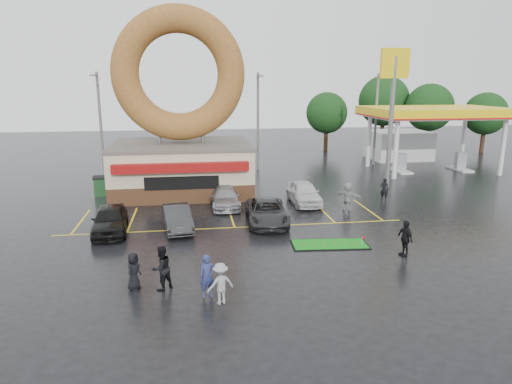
{
  "coord_description": "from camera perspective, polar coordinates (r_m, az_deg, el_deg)",
  "views": [
    {
      "loc": [
        -2.4,
        -21.46,
        8.11
      ],
      "look_at": [
        1.15,
        2.81,
        2.2
      ],
      "focal_mm": 32.0,
      "sensor_mm": 36.0,
      "label": 1
    }
  ],
  "objects": [
    {
      "name": "tree_far_a",
      "position": [
        58.85,
        20.86,
        9.83
      ],
      "size": [
        5.6,
        5.6,
        8.0
      ],
      "color": "#332114",
      "rests_on": "ground"
    },
    {
      "name": "car_grey",
      "position": [
        26.81,
        1.36,
        -2.52
      ],
      "size": [
        2.64,
        5.13,
        1.38
      ],
      "primitive_type": "imported",
      "rotation": [
        0.0,
        0.0,
        -0.07
      ],
      "color": "#29292B",
      "rests_on": "ground"
    },
    {
      "name": "tree_far_b",
      "position": [
        60.35,
        26.77,
        8.72
      ],
      "size": [
        4.9,
        4.9,
        7.0
      ],
      "color": "#332114",
      "rests_on": "ground"
    },
    {
      "name": "gas_station",
      "position": [
        48.15,
        19.61,
        7.52
      ],
      "size": [
        12.3,
        13.65,
        5.9
      ],
      "color": "silver",
      "rests_on": "ground"
    },
    {
      "name": "streetlight_left",
      "position": [
        42.2,
        -18.89,
        8.31
      ],
      "size": [
        0.4,
        2.21,
        9.0
      ],
      "color": "slate",
      "rests_on": "ground"
    },
    {
      "name": "streetlight_mid",
      "position": [
        42.98,
        0.26,
        9.11
      ],
      "size": [
        0.4,
        2.21,
        9.0
      ],
      "color": "slate",
      "rests_on": "ground"
    },
    {
      "name": "car_white",
      "position": [
        31.3,
        6.01,
        -0.09
      ],
      "size": [
        1.85,
        4.54,
        1.54
      ],
      "primitive_type": "imported",
      "rotation": [
        0.0,
        0.0,
        -0.01
      ],
      "color": "silver",
      "rests_on": "ground"
    },
    {
      "name": "dumpster",
      "position": [
        35.44,
        -18.15,
        0.71
      ],
      "size": [
        1.97,
        1.48,
        1.3
      ],
      "primitive_type": "cube",
      "rotation": [
        0.0,
        0.0,
        0.16
      ],
      "color": "#1A4421",
      "rests_on": "ground"
    },
    {
      "name": "donut_shop",
      "position": [
        34.63,
        -9.36,
        7.33
      ],
      "size": [
        10.2,
        8.7,
        13.5
      ],
      "color": "#472B19",
      "rests_on": "ground"
    },
    {
      "name": "person_hoodie",
      "position": [
        17.38,
        -4.46,
        -11.34
      ],
      "size": [
        1.18,
        0.91,
        1.61
      ],
      "primitive_type": "imported",
      "rotation": [
        0.0,
        0.0,
        3.48
      ],
      "color": "gray",
      "rests_on": "ground"
    },
    {
      "name": "car_black",
      "position": [
        26.4,
        -17.78,
        -3.27
      ],
      "size": [
        2.16,
        4.62,
        1.53
      ],
      "primitive_type": "imported",
      "rotation": [
        0.0,
        0.0,
        0.08
      ],
      "color": "black",
      "rests_on": "ground"
    },
    {
      "name": "person_cameraman",
      "position": [
        22.96,
        18.13,
        -5.5
      ],
      "size": [
        0.61,
        1.09,
        1.76
      ],
      "primitive_type": "imported",
      "rotation": [
        0.0,
        0.0,
        -1.38
      ],
      "color": "black",
      "rests_on": "ground"
    },
    {
      "name": "person_bystander",
      "position": [
        19.11,
        -15.05,
        -9.53
      ],
      "size": [
        0.75,
        0.89,
        1.54
      ],
      "primitive_type": "imported",
      "rotation": [
        0.0,
        0.0,
        1.15
      ],
      "color": "black",
      "rests_on": "ground"
    },
    {
      "name": "tree_far_c",
      "position": [
        60.63,
        15.7,
        10.91
      ],
      "size": [
        6.3,
        6.3,
        9.0
      ],
      "color": "#332114",
      "rests_on": "ground"
    },
    {
      "name": "person_walker_far",
      "position": [
        33.28,
        15.76,
        0.33
      ],
      "size": [
        0.69,
        0.65,
        1.59
      ],
      "primitive_type": "imported",
      "rotation": [
        0.0,
        0.0,
        2.5
      ],
      "color": "black",
      "rests_on": "ground"
    },
    {
      "name": "putting_green",
      "position": [
        23.81,
        9.18,
        -6.46
      ],
      "size": [
        4.02,
        1.98,
        0.49
      ],
      "color": "black",
      "rests_on": "ground"
    },
    {
      "name": "shell_sign",
      "position": [
        36.84,
        16.75,
        11.85
      ],
      "size": [
        2.2,
        0.36,
        10.6
      ],
      "color": "slate",
      "rests_on": "ground"
    },
    {
      "name": "car_silver",
      "position": [
        30.47,
        -3.87,
        -0.65
      ],
      "size": [
        1.9,
        4.51,
        1.3
      ],
      "primitive_type": "imported",
      "rotation": [
        0.0,
        0.0,
        -0.02
      ],
      "color": "#97979C",
      "rests_on": "ground"
    },
    {
      "name": "person_blackjkt",
      "position": [
        18.77,
        -11.74,
        -9.28
      ],
      "size": [
        1.13,
        1.1,
        1.83
      ],
      "primitive_type": "imported",
      "rotation": [
        0.0,
        0.0,
        3.85
      ],
      "color": "black",
      "rests_on": "ground"
    },
    {
      "name": "streetlight_right",
      "position": [
        47.23,
        14.81,
        9.07
      ],
      "size": [
        0.4,
        2.21,
        9.0
      ],
      "color": "slate",
      "rests_on": "ground"
    },
    {
      "name": "car_dgrey",
      "position": [
        26.05,
        -9.83,
        -3.23
      ],
      "size": [
        1.98,
        4.27,
        1.36
      ],
      "primitive_type": "imported",
      "rotation": [
        0.0,
        0.0,
        0.14
      ],
      "color": "#28292B",
      "rests_on": "ground"
    },
    {
      "name": "ground",
      "position": [
        23.06,
        -1.84,
        -7.04
      ],
      "size": [
        120.0,
        120.0,
        0.0
      ],
      "primitive_type": "plane",
      "color": "black",
      "rests_on": "ground"
    },
    {
      "name": "tree_far_d",
      "position": [
        56.03,
        8.83,
        9.73
      ],
      "size": [
        4.9,
        4.9,
        7.0
      ],
      "color": "#332114",
      "rests_on": "ground"
    },
    {
      "name": "person_blue",
      "position": [
        17.94,
        -6.09,
        -10.42
      ],
      "size": [
        0.66,
        0.48,
        1.69
      ],
      "primitive_type": "imported",
      "rotation": [
        0.0,
        0.0,
        0.13
      ],
      "color": "navy",
      "rests_on": "ground"
    },
    {
      "name": "person_walker_near",
      "position": [
        30.09,
        11.41,
        -0.55
      ],
      "size": [
        1.51,
        1.66,
        1.84
      ],
      "primitive_type": "imported",
      "rotation": [
        0.0,
        0.0,
        2.26
      ],
      "color": "#99999B",
      "rests_on": "ground"
    }
  ]
}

